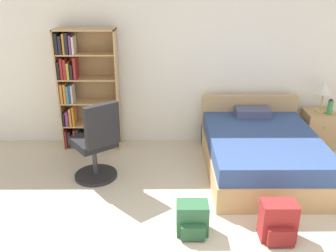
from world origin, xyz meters
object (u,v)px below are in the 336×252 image
Objects in this scene: water_bottle at (330,107)px; bookshelf at (81,90)px; office_chair at (97,145)px; nightstand at (317,129)px; table_lamp at (324,89)px; backpack_green at (192,219)px; backpack_red at (278,222)px; bed at (261,152)px.

bookshelf is at bearing 177.54° from water_bottle.
office_chair reaches higher than nightstand.
backpack_green is (-2.06, -2.08, -0.77)m from table_lamp.
office_chair is at bearing -162.93° from table_lamp.
backpack_green is at bearing -54.35° from bookshelf.
backpack_red is (-1.20, -2.18, -0.09)m from nightstand.
backpack_green is (1.53, -2.13, -0.75)m from bookshelf.
nightstand is at bearing 130.24° from water_bottle.
water_bottle is (1.14, 0.66, 0.40)m from bed.
water_bottle is at bearing -49.76° from nightstand.
bookshelf is at bearing 179.13° from table_lamp.
nightstand is at bearing 61.11° from backpack_red.
office_chair is 3.36m from nightstand.
bed is 3.30× the size of nightstand.
table_lamp reaches higher than water_bottle.
water_bottle is (0.09, -0.10, -0.24)m from table_lamp.
water_bottle reaches higher than bed.
water_bottle is at bearing 29.96° from bed.
office_chair is 1.88× the size of nightstand.
table_lamp is 1.98× the size of water_bottle.
office_chair reaches higher than backpack_green.
water_bottle is (0.09, -0.10, 0.40)m from nightstand.
table_lamp is 2.59m from backpack_red.
bookshelf is 4.34× the size of backpack_red.
table_lamp is at bearing 5.93° from nightstand.
water_bottle is 2.96m from backpack_green.
water_bottle is (3.29, 0.88, 0.19)m from office_chair.
office_chair is 2.37× the size of table_lamp.
office_chair is at bearing -174.05° from bed.
nightstand is at bearing -174.07° from table_lamp.
backpack_green is at bearing 173.31° from backpack_red.
water_bottle reaches higher than nightstand.
bookshelf is at bearing 125.65° from backpack_green.
office_chair reaches higher than bed.
table_lamp is (3.58, -0.05, 0.02)m from bookshelf.
nightstand is 2.49m from backpack_red.
table_lamp reaches higher than bed.
office_chair is 2.35m from backpack_red.
table_lamp reaches higher than nightstand.
office_chair is at bearing -69.89° from bookshelf.
office_chair is 3.18× the size of backpack_green.
bed is 1.75× the size of office_chair.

